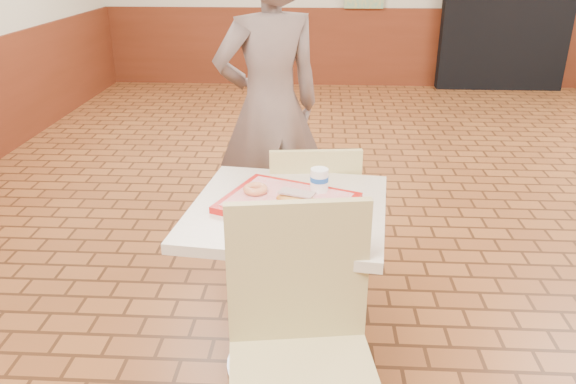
# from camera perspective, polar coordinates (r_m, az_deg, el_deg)

# --- Properties ---
(wainscot_band) EXTENTS (8.00, 10.00, 1.00)m
(wainscot_band) POSITION_cam_1_polar(r_m,az_deg,el_deg) (3.13, 24.45, -1.79)
(wainscot_band) COLOR #542010
(wainscot_band) RESTS_ON ground
(corridor_doorway) EXTENTS (1.60, 0.22, 2.20)m
(corridor_doorway) POSITION_cam_1_polar(r_m,az_deg,el_deg) (7.90, 21.54, 17.58)
(corridor_doorway) COLOR black
(corridor_doorway) RESTS_ON ground
(main_table) EXTENTS (0.76, 0.76, 0.80)m
(main_table) POSITION_cam_1_polar(r_m,az_deg,el_deg) (2.33, 0.00, -7.24)
(main_table) COLOR beige
(main_table) RESTS_ON ground
(chair_main_front) EXTENTS (0.53, 0.53, 1.01)m
(chair_main_front) POSITION_cam_1_polar(r_m,az_deg,el_deg) (1.86, 1.37, -15.17)
(chair_main_front) COLOR tan
(chair_main_front) RESTS_ON ground
(chair_main_back) EXTENTS (0.46, 0.46, 0.90)m
(chair_main_back) POSITION_cam_1_polar(r_m,az_deg,el_deg) (2.76, 2.48, -2.81)
(chair_main_back) COLOR #D1C57D
(chair_main_back) RESTS_ON ground
(customer) EXTENTS (0.76, 0.65, 1.76)m
(customer) POSITION_cam_1_polar(r_m,az_deg,el_deg) (3.26, -1.89, 8.51)
(customer) COLOR #705C57
(customer) RESTS_ON ground
(serving_tray) EXTENTS (0.49, 0.38, 0.03)m
(serving_tray) POSITION_cam_1_polar(r_m,az_deg,el_deg) (2.20, 0.00, -1.08)
(serving_tray) COLOR #B6110D
(serving_tray) RESTS_ON main_table
(ring_donut) EXTENTS (0.13, 0.13, 0.03)m
(ring_donut) POSITION_cam_1_polar(r_m,az_deg,el_deg) (2.24, -3.33, 0.31)
(ring_donut) COLOR #DF8251
(ring_donut) RESTS_ON serving_tray
(long_john_donut) EXTENTS (0.17, 0.12, 0.05)m
(long_john_donut) POSITION_cam_1_polar(r_m,az_deg,el_deg) (2.15, 0.82, -0.60)
(long_john_donut) COLOR gold
(long_john_donut) RESTS_ON serving_tray
(paper_cup) EXTENTS (0.07, 0.07, 0.09)m
(paper_cup) POSITION_cam_1_polar(r_m,az_deg,el_deg) (2.25, 3.20, 1.28)
(paper_cup) COLOR white
(paper_cup) RESTS_ON serving_tray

